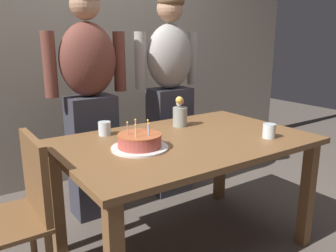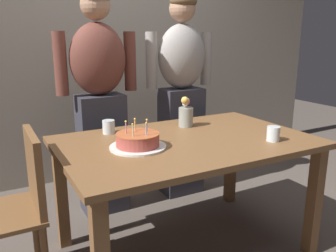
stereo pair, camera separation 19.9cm
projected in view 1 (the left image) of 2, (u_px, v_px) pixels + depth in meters
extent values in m
plane|color=#564C44|center=(184.00, 247.00, 2.28)|extent=(10.00, 10.00, 0.00)
cube|color=#9E9384|center=(85.00, 41.00, 3.19)|extent=(5.20, 0.10, 2.60)
cube|color=brown|center=(185.00, 142.00, 2.10)|extent=(1.50, 0.96, 0.03)
cube|color=brown|center=(307.00, 195.00, 2.23)|extent=(0.07, 0.07, 0.70)
cube|color=brown|center=(57.00, 201.00, 2.15)|extent=(0.07, 0.07, 0.70)
cube|color=brown|center=(220.00, 159.00, 2.89)|extent=(0.07, 0.07, 0.70)
cylinder|color=white|center=(140.00, 148.00, 1.91)|extent=(0.31, 0.31, 0.01)
cylinder|color=#B24C42|center=(140.00, 141.00, 1.90)|extent=(0.24, 0.24, 0.07)
cylinder|color=#B75B33|center=(139.00, 135.00, 1.89)|extent=(0.24, 0.24, 0.01)
cylinder|color=#EAB266|center=(136.00, 126.00, 1.93)|extent=(0.01, 0.01, 0.06)
sphere|color=#F9C64C|center=(135.00, 120.00, 1.93)|extent=(0.01, 0.01, 0.01)
cylinder|color=pink|center=(128.00, 129.00, 1.87)|extent=(0.01, 0.01, 0.06)
sphere|color=#F9C64C|center=(127.00, 123.00, 1.86)|extent=(0.01, 0.01, 0.01)
cylinder|color=beige|center=(136.00, 132.00, 1.82)|extent=(0.01, 0.01, 0.06)
sphere|color=#F9C64C|center=(136.00, 125.00, 1.81)|extent=(0.01, 0.01, 0.01)
cylinder|color=#93B7DB|center=(149.00, 130.00, 1.85)|extent=(0.01, 0.01, 0.06)
sphere|color=#F9C64C|center=(149.00, 124.00, 1.84)|extent=(0.01, 0.01, 0.01)
cylinder|color=pink|center=(148.00, 127.00, 1.92)|extent=(0.01, 0.01, 0.06)
sphere|color=#F9C64C|center=(148.00, 120.00, 1.91)|extent=(0.01, 0.01, 0.01)
cylinder|color=silver|center=(269.00, 131.00, 2.10)|extent=(0.08, 0.08, 0.09)
cylinder|color=silver|center=(105.00, 128.00, 2.16)|extent=(0.08, 0.08, 0.09)
cylinder|color=#999E93|center=(180.00, 117.00, 2.38)|extent=(0.10, 0.10, 0.13)
sphere|color=#DB6670|center=(181.00, 101.00, 2.35)|extent=(0.05, 0.05, 0.05)
sphere|color=silver|center=(181.00, 100.00, 2.34)|extent=(0.04, 0.04, 0.04)
sphere|color=silver|center=(179.00, 104.00, 2.37)|extent=(0.04, 0.04, 0.04)
sphere|color=gold|center=(179.00, 100.00, 2.32)|extent=(0.05, 0.05, 0.05)
cube|color=#33333D|center=(93.00, 156.00, 2.62)|extent=(0.34, 0.23, 0.92)
ellipsoid|color=brown|center=(88.00, 60.00, 2.44)|extent=(0.41, 0.27, 0.52)
sphere|color=tan|center=(85.00, 4.00, 2.35)|extent=(0.21, 0.21, 0.21)
cylinder|color=brown|center=(119.00, 62.00, 2.61)|extent=(0.09, 0.09, 0.44)
cylinder|color=brown|center=(50.00, 65.00, 2.33)|extent=(0.09, 0.09, 0.44)
cube|color=#33333D|center=(170.00, 141.00, 3.00)|extent=(0.34, 0.23, 0.92)
ellipsoid|color=#9E9993|center=(170.00, 57.00, 2.82)|extent=(0.41, 0.27, 0.52)
sphere|color=tan|center=(170.00, 9.00, 2.73)|extent=(0.21, 0.21, 0.21)
ellipsoid|color=brown|center=(171.00, 1.00, 2.71)|extent=(0.21, 0.21, 0.12)
cylinder|color=#9E9993|center=(193.00, 58.00, 3.00)|extent=(0.09, 0.09, 0.44)
cylinder|color=#9E9993|center=(140.00, 61.00, 2.71)|extent=(0.09, 0.09, 0.44)
cube|color=brown|center=(35.00, 176.00, 1.72)|extent=(0.04, 0.40, 0.40)
cylinder|color=brown|center=(33.00, 239.00, 1.97)|extent=(0.04, 0.04, 0.45)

